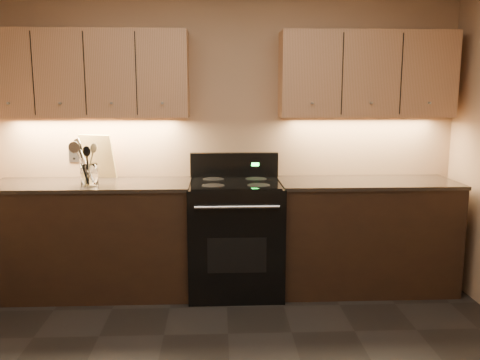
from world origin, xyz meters
name	(u,v)px	position (x,y,z in m)	size (l,w,h in m)	color
wall_back	(225,134)	(0.00, 2.00, 1.30)	(4.00, 0.04, 2.60)	tan
counter_left	(93,238)	(-1.10, 1.70, 0.47)	(1.62, 0.62, 0.93)	black
counter_right	(365,235)	(1.18, 1.70, 0.47)	(1.46, 0.62, 0.93)	black
stove	(235,235)	(0.08, 1.68, 0.48)	(0.76, 0.68, 1.14)	black
upper_cab_left	(89,74)	(-1.10, 1.85, 1.80)	(1.60, 0.30, 0.70)	tan
upper_cab_right	(367,75)	(1.18, 1.85, 1.80)	(1.44, 0.30, 0.70)	tan
outlet_plate	(74,155)	(-1.30, 1.99, 1.12)	(0.09, 0.01, 0.12)	#B2B5BA
utensil_crock	(89,175)	(-1.08, 1.60, 1.01)	(0.14, 0.14, 0.17)	white
cutting_board	(98,156)	(-1.09, 1.95, 1.12)	(0.30, 0.02, 0.38)	tan
wooden_spoon	(85,164)	(-1.10, 1.58, 1.11)	(0.06, 0.06, 0.32)	tan
black_spoon	(88,164)	(-1.09, 1.62, 1.10)	(0.06, 0.06, 0.31)	black
black_turner	(88,163)	(-1.08, 1.57, 1.11)	(0.08, 0.08, 0.33)	black
steel_spatula	(92,159)	(-1.05, 1.61, 1.14)	(0.08, 0.08, 0.38)	silver
steel_skimmer	(93,162)	(-1.04, 1.59, 1.12)	(0.09, 0.09, 0.34)	silver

